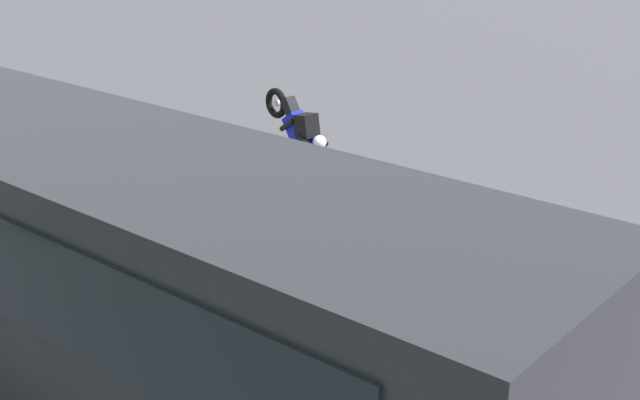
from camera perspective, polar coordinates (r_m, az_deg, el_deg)
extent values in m
plane|color=#424247|center=(13.07, -0.09, -5.03)|extent=(80.00, 80.00, 0.00)
cube|color=#26262B|center=(8.97, -12.74, -5.01)|extent=(9.90, 2.90, 2.80)
cube|color=black|center=(9.50, -6.95, 0.49)|extent=(8.23, 0.37, 1.01)
cube|color=black|center=(8.13, -20.15, -4.23)|extent=(8.23, 0.37, 1.01)
cube|color=red|center=(9.93, -6.70, -5.60)|extent=(8.63, 0.38, 0.28)
torus|color=black|center=(12.71, -17.71, -4.35)|extent=(1.01, 0.36, 1.00)
cylinder|color=#473823|center=(9.78, 8.83, -11.61)|extent=(0.13, 0.13, 0.78)
cylinder|color=#473823|center=(9.71, 9.59, -11.95)|extent=(0.13, 0.13, 0.78)
cube|color=silver|center=(9.39, 9.45, -8.10)|extent=(0.40, 0.30, 0.65)
cylinder|color=silver|center=(9.50, 8.30, -7.54)|extent=(0.10, 0.10, 0.61)
sphere|color=tan|center=(9.65, 8.20, -9.15)|extent=(0.10, 0.10, 0.09)
cylinder|color=silver|center=(9.26, 10.65, -8.50)|extent=(0.10, 0.10, 0.61)
sphere|color=tan|center=(9.41, 10.53, -10.14)|extent=(0.10, 0.10, 0.09)
sphere|color=tan|center=(9.18, 9.62, -5.58)|extent=(0.25, 0.25, 0.23)
cylinder|color=#473823|center=(10.53, 4.32, -8.90)|extent=(0.14, 0.14, 0.78)
cube|color=black|center=(10.77, 4.42, -10.81)|extent=(0.14, 0.27, 0.10)
cylinder|color=#473823|center=(10.43, 4.91, -9.24)|extent=(0.14, 0.14, 0.78)
cube|color=black|center=(10.67, 5.00, -11.16)|extent=(0.14, 0.27, 0.10)
cube|color=black|center=(10.14, 4.73, -5.55)|extent=(0.42, 0.34, 0.65)
cylinder|color=black|center=(10.30, 3.84, -5.01)|extent=(0.10, 0.10, 0.62)
sphere|color=tan|center=(10.43, 3.80, -6.54)|extent=(0.10, 0.10, 0.09)
cylinder|color=black|center=(9.98, 5.65, -5.95)|extent=(0.10, 0.10, 0.62)
sphere|color=tan|center=(10.12, 5.59, -7.51)|extent=(0.10, 0.10, 0.09)
sphere|color=tan|center=(9.95, 4.80, -3.16)|extent=(0.27, 0.27, 0.23)
cylinder|color=#473823|center=(11.21, -1.82, -7.08)|extent=(0.14, 0.14, 0.73)
cube|color=black|center=(11.42, -1.63, -8.79)|extent=(0.15, 0.27, 0.10)
cylinder|color=#473823|center=(11.09, -1.35, -7.39)|extent=(0.14, 0.14, 0.73)
cube|color=black|center=(11.30, -1.16, -9.11)|extent=(0.15, 0.27, 0.10)
cube|color=silver|center=(10.85, -1.62, -4.11)|extent=(0.43, 0.35, 0.61)
cylinder|color=silver|center=(11.03, -2.34, -3.61)|extent=(0.11, 0.11, 0.58)
sphere|color=tan|center=(11.15, -2.32, -4.97)|extent=(0.11, 0.11, 0.09)
cylinder|color=silver|center=(10.67, -0.88, -4.46)|extent=(0.11, 0.11, 0.58)
sphere|color=tan|center=(10.79, -0.87, -5.86)|extent=(0.11, 0.11, 0.09)
sphere|color=tan|center=(10.68, -1.64, -1.99)|extent=(0.26, 0.26, 0.22)
cylinder|color=black|center=(12.09, -6.83, -4.88)|extent=(0.12, 0.12, 0.78)
cube|color=black|center=(12.31, -6.61, -6.62)|extent=(0.11, 0.26, 0.10)
cylinder|color=black|center=(11.99, -6.32, -5.10)|extent=(0.12, 0.12, 0.78)
cube|color=black|center=(12.20, -6.10, -6.86)|extent=(0.11, 0.26, 0.10)
cube|color=silver|center=(11.75, -6.72, -1.82)|extent=(0.39, 0.29, 0.65)
cylinder|color=silver|center=(11.91, -7.50, -1.45)|extent=(0.09, 0.09, 0.62)
sphere|color=tan|center=(12.03, -7.43, -2.82)|extent=(0.09, 0.09, 0.09)
cylinder|color=silver|center=(11.58, -5.92, -2.05)|extent=(0.09, 0.09, 0.62)
sphere|color=tan|center=(11.70, -5.87, -3.45)|extent=(0.09, 0.09, 0.09)
sphere|color=tan|center=(11.58, -6.81, 0.31)|extent=(0.24, 0.24, 0.24)
cylinder|color=black|center=(13.07, -9.97, -3.05)|extent=(0.15, 0.15, 0.78)
cube|color=black|center=(13.26, -9.70, -4.71)|extent=(0.16, 0.28, 0.10)
cylinder|color=black|center=(12.94, -9.69, -3.29)|extent=(0.15, 0.15, 0.78)
cube|color=black|center=(13.13, -9.42, -4.96)|extent=(0.16, 0.28, 0.10)
cube|color=navy|center=(12.74, -10.03, -0.22)|extent=(0.44, 0.37, 0.65)
cylinder|color=navy|center=(12.94, -10.45, 0.16)|extent=(0.11, 0.11, 0.62)
sphere|color=tan|center=(13.05, -10.37, -1.11)|extent=(0.11, 0.11, 0.09)
cylinder|color=navy|center=(12.52, -9.60, -0.48)|extent=(0.11, 0.11, 0.62)
sphere|color=tan|center=(12.64, -9.51, -1.79)|extent=(0.11, 0.11, 0.09)
sphere|color=tan|center=(12.58, -10.16, 1.75)|extent=(0.29, 0.29, 0.23)
torus|color=black|center=(11.62, -7.75, -7.02)|extent=(0.61, 0.16, 0.60)
cylinder|color=silver|center=(11.62, -7.75, -7.02)|extent=(0.12, 0.11, 0.12)
torus|color=black|center=(10.71, -2.42, -9.39)|extent=(0.61, 0.16, 0.60)
cylinder|color=silver|center=(10.71, -2.42, -9.39)|extent=(0.13, 0.13, 0.12)
cylinder|color=silver|center=(11.43, -7.66, -5.54)|extent=(0.32, 0.07, 0.67)
cube|color=#0C19B2|center=(11.05, -5.52, -6.54)|extent=(0.85, 0.32, 0.36)
cube|color=black|center=(10.72, -3.72, -7.07)|extent=(0.53, 0.24, 0.20)
cylinder|color=silver|center=(10.83, -4.65, -8.36)|extent=(0.45, 0.10, 0.08)
cylinder|color=black|center=(11.27, -7.56, -4.24)|extent=(0.06, 0.58, 0.04)
torus|color=black|center=(16.67, -1.12, 1.87)|extent=(0.61, 0.20, 0.60)
cylinder|color=silver|center=(16.67, -1.12, 1.87)|extent=(0.13, 0.11, 0.12)
torus|color=black|center=(16.94, -2.90, 6.39)|extent=(0.84, 0.23, 0.83)
cylinder|color=silver|center=(16.94, -2.90, 6.39)|extent=(0.13, 0.13, 0.12)
cylinder|color=silver|center=(16.41, -0.54, 2.42)|extent=(0.70, 0.14, 0.20)
cube|color=#0C19B2|center=(16.52, -1.34, 4.32)|extent=(0.79, 0.37, 0.90)
cube|color=black|center=(16.58, -1.84, 5.90)|extent=(0.48, 0.27, 0.54)
cylinder|color=silver|center=(16.84, -1.79, 5.28)|extent=(0.32, 0.12, 0.42)
cylinder|color=black|center=(16.18, -0.04, 2.94)|extent=(0.10, 0.58, 0.04)
cube|color=black|center=(16.31, -0.89, 4.92)|extent=(0.46, 0.39, 0.49)
sphere|color=white|center=(16.10, -0.03, 3.84)|extent=(0.29, 0.29, 0.26)
cylinder|color=black|center=(16.15, -1.01, 3.87)|extent=(0.46, 0.14, 0.25)
cylinder|color=black|center=(16.48, -2.19, 4.96)|extent=(0.40, 0.14, 0.31)
cylinder|color=black|center=(16.37, -0.04, 4.11)|extent=(0.46, 0.14, 0.25)
cylinder|color=black|center=(16.70, -1.22, 5.18)|extent=(0.40, 0.14, 0.31)
cube|color=orange|center=(15.53, 6.15, -0.82)|extent=(0.34, 0.34, 0.03)
cone|color=orange|center=(15.42, 6.19, 0.27)|extent=(0.26, 0.26, 0.60)
cylinder|color=white|center=(15.43, 6.19, 0.17)|extent=(0.19, 0.19, 0.07)
cube|color=white|center=(12.50, 10.31, -6.63)|extent=(0.28, 3.99, 0.01)
cube|color=white|center=(13.96, 0.96, -3.28)|extent=(0.33, 4.96, 0.01)
cube|color=white|center=(15.75, -6.40, -0.56)|extent=(0.27, 3.62, 0.01)
cube|color=white|center=(17.77, -12.17, 1.58)|extent=(0.28, 3.88, 0.01)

